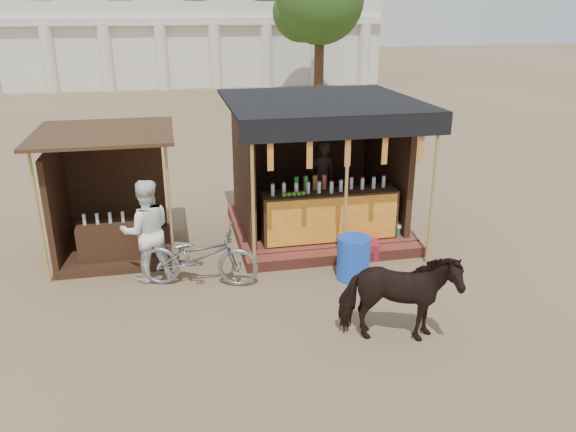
% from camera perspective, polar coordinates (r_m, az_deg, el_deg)
% --- Properties ---
extents(ground, '(120.00, 120.00, 0.00)m').
position_cam_1_polar(ground, '(8.57, 2.27, -10.60)').
color(ground, '#846B4C').
rests_on(ground, ground).
extents(main_stall, '(3.60, 3.61, 2.78)m').
position_cam_1_polar(main_stall, '(11.36, 3.12, 3.04)').
color(main_stall, brown).
rests_on(main_stall, ground).
extents(secondary_stall, '(2.40, 2.40, 2.38)m').
position_cam_1_polar(secondary_stall, '(11.01, -18.20, 0.49)').
color(secondary_stall, '#3C2416').
rests_on(secondary_stall, ground).
extents(cow, '(1.74, 1.10, 1.36)m').
position_cam_1_polar(cow, '(7.91, 11.13, -8.15)').
color(cow, black).
rests_on(cow, ground).
extents(motorbike, '(2.10, 1.17, 1.05)m').
position_cam_1_polar(motorbike, '(9.49, -9.07, -4.06)').
color(motorbike, gray).
rests_on(motorbike, ground).
extents(bystander, '(0.95, 0.78, 1.78)m').
position_cam_1_polar(bystander, '(9.72, -14.17, -1.47)').
color(bystander, white).
rests_on(bystander, ground).
extents(blue_barrel, '(0.69, 0.69, 0.76)m').
position_cam_1_polar(blue_barrel, '(9.72, 6.66, -4.27)').
color(blue_barrel, blue).
rests_on(blue_barrel, ground).
extents(red_crate, '(0.47, 0.50, 0.31)m').
position_cam_1_polar(red_crate, '(10.63, 8.13, -3.40)').
color(red_crate, maroon).
rests_on(red_crate, ground).
extents(cooler, '(0.74, 0.60, 0.46)m').
position_cam_1_polar(cooler, '(11.30, 9.60, -1.61)').
color(cooler, '#1B7931').
rests_on(cooler, ground).
extents(background_building, '(26.00, 7.45, 8.18)m').
position_cam_1_polar(background_building, '(37.05, -13.00, 19.24)').
color(background_building, silver).
rests_on(background_building, ground).
extents(tree, '(4.50, 4.40, 7.00)m').
position_cam_1_polar(tree, '(30.24, 2.83, 20.79)').
color(tree, '#382314').
rests_on(tree, ground).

